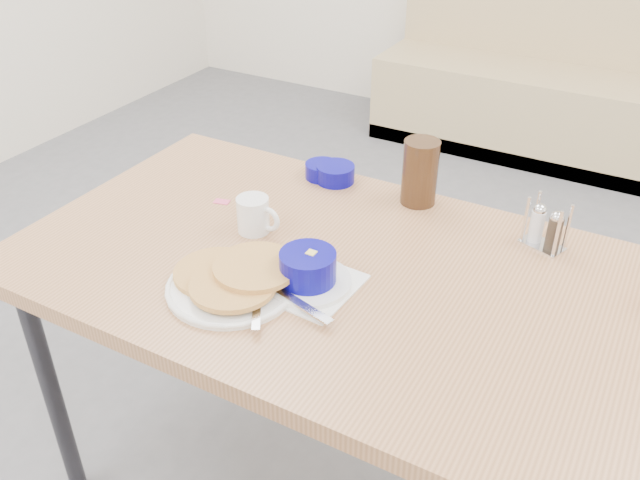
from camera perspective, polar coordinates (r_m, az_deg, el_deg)
The scene contains 10 objects.
booth_bench at distance 3.82m, azimuth 19.90°, elevation 11.96°, with size 1.90×0.56×1.22m.
dining_table at distance 1.47m, azimuth 1.39°, elevation -4.14°, with size 1.40×0.80×0.76m.
pancake_plate at distance 1.37m, azimuth -7.31°, elevation -3.40°, with size 0.26×0.26×0.05m.
coffee_mug at distance 1.54m, azimuth -5.54°, elevation 2.14°, with size 0.11×0.07×0.08m.
grits_setting at distance 1.36m, azimuth -1.04°, elevation -2.71°, with size 0.21×0.21×0.08m.
creamer_bowl at distance 1.77m, azimuth 0.17°, elevation 5.87°, with size 0.09×0.09×0.04m.
butter_bowl at distance 1.75m, azimuth 1.31°, elevation 5.61°, with size 0.10×0.10×0.04m.
amber_tumbler at distance 1.65m, azimuth 8.42°, elevation 5.66°, with size 0.09×0.09×0.16m, color #362111.
condiment_caddy at distance 1.56m, azimuth 18.42°, elevation 0.77°, with size 0.11×0.08×0.11m.
sugar_wrapper at distance 1.68m, azimuth -8.28°, elevation 3.22°, with size 0.04×0.02×0.00m, color #E84D79.
Camera 1 is at (0.54, -0.80, 1.58)m, focal length 38.00 mm.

